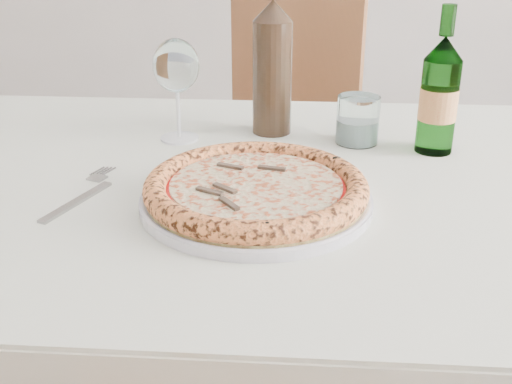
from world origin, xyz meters
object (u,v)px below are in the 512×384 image
plate (256,199)px  pizza (256,188)px  chair_far (284,142)px  tumbler (358,123)px  beer_bottle (439,95)px  wine_glass (176,68)px  wine_bottle (272,66)px  dining_table (263,230)px

plate → pizza: size_ratio=1.04×
chair_far → tumbler: chair_far is taller
beer_bottle → tumbler: bearing=166.9°
plate → wine_glass: wine_glass is taller
tumbler → beer_bottle: size_ratio=0.34×
wine_glass → chair_far: bearing=77.2°
chair_far → wine_glass: 0.74m
plate → beer_bottle: (0.27, 0.25, 0.09)m
chair_far → tumbler: size_ratio=11.37×
chair_far → beer_bottle: 0.78m
chair_far → tumbler: (0.16, -0.62, 0.26)m
tumbler → wine_bottle: 0.18m
plate → wine_glass: (-0.16, 0.26, 0.12)m
tumbler → wine_bottle: (-0.15, 0.04, 0.09)m
tumbler → beer_bottle: beer_bottle is taller
chair_far → wine_bottle: size_ratio=3.29×
plate → pizza: bearing=148.0°
dining_table → pizza: bearing=-90.0°
pizza → wine_bottle: size_ratio=1.08×
dining_table → beer_bottle: beer_bottle is taller
pizza → dining_table: bearing=90.0°
chair_far → pizza: (0.02, -0.90, 0.25)m
wine_glass → beer_bottle: (0.43, -0.01, -0.03)m
pizza → plate: bearing=-32.0°
chair_far → pizza: 0.93m
chair_far → wine_glass: (-0.15, -0.64, 0.35)m
chair_far → wine_glass: wine_glass is taller
dining_table → beer_bottle: (0.27, 0.15, 0.18)m
wine_glass → tumbler: bearing=2.9°
dining_table → plate: (-0.00, -0.10, 0.10)m
tumbler → wine_bottle: bearing=164.6°
dining_table → chair_far: bearing=91.3°
plate → wine_bottle: wine_bottle is taller
chair_far → pizza: chair_far is taller
plate → tumbler: tumbler is taller
dining_table → wine_bottle: wine_bottle is taller
pizza → beer_bottle: beer_bottle is taller
dining_table → wine_glass: (-0.16, 0.16, 0.22)m
wine_glass → tumbler: size_ratio=2.15×
plate → beer_bottle: bearing=42.0°
pizza → beer_bottle: size_ratio=1.28×
wine_glass → wine_bottle: wine_bottle is taller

